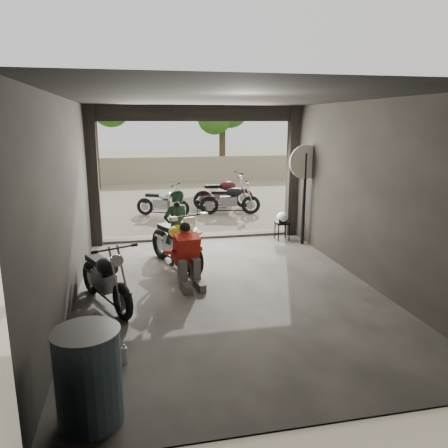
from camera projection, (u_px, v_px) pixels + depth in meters
name	position (u px, v px, depth m)	size (l,w,h in m)	color
ground	(228.00, 291.00, 7.48)	(80.00, 80.00, 0.00)	#7A6D56
garage	(221.00, 212.00, 7.70)	(7.00, 7.13, 3.20)	#2D2B28
boundary_wall	(165.00, 170.00, 20.67)	(18.00, 0.30, 1.20)	gray
tree_left	(91.00, 93.00, 17.86)	(2.20, 2.20, 5.60)	#382B1E
tree_right	(222.00, 106.00, 20.55)	(2.20, 2.20, 5.00)	#382B1E
main_bike	(176.00, 239.00, 8.60)	(0.72, 1.76, 1.17)	beige
left_bike	(105.00, 273.00, 6.78)	(0.65, 1.58, 1.07)	black
outside_bike_a	(163.00, 200.00, 13.28)	(0.61, 1.49, 1.01)	black
outside_bike_b	(224.00, 191.00, 14.39)	(0.74, 1.79, 1.21)	#400F15
outside_bike_c	(230.00, 197.00, 13.52)	(0.67, 1.64, 1.11)	black
rider	(177.00, 228.00, 8.67)	(0.56, 0.37, 1.54)	black
mechanic	(189.00, 258.00, 7.49)	(0.56, 0.76, 1.11)	red
stool	(282.00, 225.00, 10.59)	(0.33, 0.33, 0.45)	black
helmet	(282.00, 217.00, 10.50)	(0.27, 0.29, 0.26)	white
oil_drum	(89.00, 378.00, 4.11)	(0.62, 0.62, 0.96)	#3E5B69
sign_post	(305.00, 178.00, 9.95)	(0.78, 0.08, 2.33)	black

